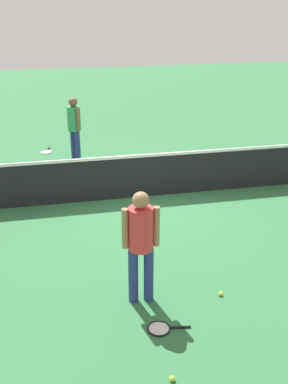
% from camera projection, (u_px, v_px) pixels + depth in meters
% --- Properties ---
extents(ground_plane, '(40.00, 40.00, 0.00)m').
position_uv_depth(ground_plane, '(146.00, 196.00, 10.13)').
color(ground_plane, '#2D6B3D').
extents(court_net, '(10.09, 0.09, 1.07)m').
position_uv_depth(court_net, '(146.00, 175.00, 9.93)').
color(court_net, '#4C4C51').
rests_on(court_net, ground_plane).
extents(player_near_side, '(0.52, 0.36, 1.70)m').
position_uv_depth(player_near_side, '(141.00, 239.00, 6.28)').
color(player_near_side, navy).
rests_on(player_near_side, ground_plane).
extents(player_far_side, '(0.45, 0.51, 1.70)m').
position_uv_depth(player_far_side, '(74.00, 124.00, 11.87)').
color(player_far_side, navy).
rests_on(player_far_side, ground_plane).
extents(tennis_racket_near_player, '(0.60, 0.35, 0.03)m').
position_uv_depth(tennis_racket_near_player, '(161.00, 328.00, 6.08)').
color(tennis_racket_near_player, black).
rests_on(tennis_racket_near_player, ground_plane).
extents(tennis_racket_far_player, '(0.38, 0.61, 0.03)m').
position_uv_depth(tennis_racket_far_player, '(46.00, 152.00, 12.97)').
color(tennis_racket_far_player, white).
rests_on(tennis_racket_far_player, ground_plane).
extents(tennis_ball_near_player, '(0.07, 0.07, 0.07)m').
position_uv_depth(tennis_ball_near_player, '(221.00, 294.00, 6.75)').
color(tennis_ball_near_player, '#C6E033').
rests_on(tennis_ball_near_player, ground_plane).
extents(tennis_ball_by_net, '(0.07, 0.07, 0.07)m').
position_uv_depth(tennis_ball_by_net, '(172.00, 379.00, 5.26)').
color(tennis_ball_by_net, '#C6E033').
rests_on(tennis_ball_by_net, ground_plane).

